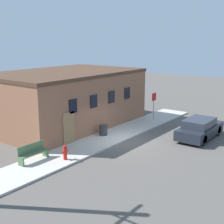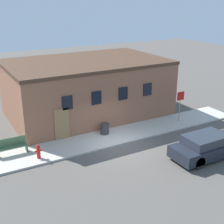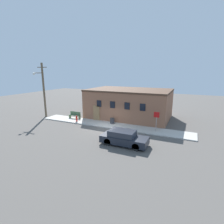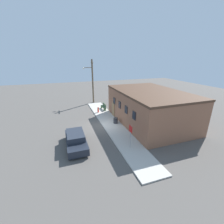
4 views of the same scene
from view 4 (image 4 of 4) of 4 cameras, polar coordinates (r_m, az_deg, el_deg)
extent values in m
plane|color=#56514C|center=(19.54, -3.73, -5.25)|extent=(80.00, 80.00, 0.00)
cube|color=#BCB7AD|center=(19.85, -0.22, -4.61)|extent=(20.54, 2.52, 0.11)
cube|color=#8E5B42|center=(20.59, 13.87, 1.60)|extent=(11.81, 7.54, 4.07)
cube|color=#4C3323|center=(20.04, 14.37, 7.46)|extent=(11.91, 7.64, 0.24)
cube|color=black|center=(21.47, 0.88, 4.29)|extent=(0.70, 0.08, 0.90)
cube|color=black|center=(19.61, 2.93, 2.76)|extent=(0.70, 0.08, 0.90)
cube|color=black|center=(17.81, 5.40, 0.91)|extent=(0.70, 0.08, 0.90)
cube|color=black|center=(16.07, 8.41, -1.34)|extent=(0.70, 0.08, 0.90)
cube|color=#937047|center=(22.28, 0.47, 1.05)|extent=(1.00, 0.08, 2.20)
cylinder|color=red|center=(23.95, -5.30, 0.70)|extent=(0.21, 0.21, 0.70)
sphere|color=red|center=(23.82, -5.33, 1.61)|extent=(0.19, 0.19, 0.19)
cylinder|color=red|center=(24.06, -5.40, 1.05)|extent=(0.12, 0.10, 0.10)
cylinder|color=red|center=(23.76, -5.21, 0.81)|extent=(0.12, 0.10, 0.10)
cylinder|color=gray|center=(14.43, 7.05, -9.38)|extent=(0.06, 0.06, 2.28)
cube|color=red|center=(14.04, 7.12, -6.44)|extent=(0.63, 0.02, 0.63)
cube|color=#4C6B47|center=(26.19, -3.83, 2.13)|extent=(0.08, 0.44, 0.45)
cube|color=#4C6B47|center=(24.62, -2.77, 1.00)|extent=(0.08, 0.44, 0.45)
cube|color=#4C6B47|center=(25.33, -3.33, 2.11)|extent=(1.79, 0.44, 0.04)
cube|color=#4C6B47|center=(25.30, -2.90, 2.73)|extent=(1.79, 0.04, 0.50)
cylinder|color=#333338|center=(19.87, 1.39, -3.34)|extent=(0.58, 0.58, 0.68)
cylinder|color=#2D2D2D|center=(19.73, 1.40, -2.35)|extent=(0.61, 0.61, 0.06)
cylinder|color=brown|center=(29.22, -7.36, 11.37)|extent=(0.29, 0.29, 8.13)
cylinder|color=brown|center=(28.81, -9.20, 16.37)|extent=(0.10, 1.59, 0.10)
sphere|color=silver|center=(28.69, -10.82, 16.07)|extent=(0.32, 0.32, 0.32)
cube|color=brown|center=(28.93, -7.67, 18.07)|extent=(1.80, 0.10, 0.10)
cylinder|color=black|center=(14.38, -9.49, -13.84)|extent=(0.71, 0.20, 0.71)
cylinder|color=black|center=(14.28, -16.20, -14.69)|extent=(0.71, 0.20, 0.71)
cylinder|color=black|center=(16.76, -11.18, -8.76)|extent=(0.71, 0.20, 0.71)
cylinder|color=black|center=(16.67, -16.82, -9.43)|extent=(0.71, 0.20, 0.71)
cube|color=#1E232D|center=(15.39, -13.51, -10.92)|extent=(4.49, 1.84, 0.68)
cube|color=#282D38|center=(15.30, -13.79, -8.54)|extent=(2.47, 1.62, 0.53)
camera|label=1|loc=(34.36, -31.54, 14.44)|focal=50.00mm
camera|label=2|loc=(28.22, -43.22, 15.84)|focal=50.00mm
camera|label=3|loc=(15.96, -78.65, -1.13)|focal=28.00mm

